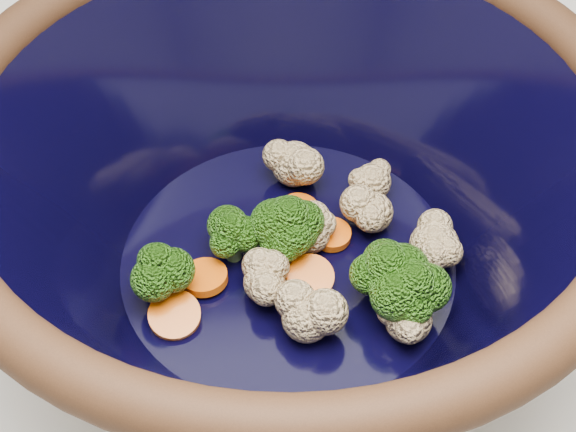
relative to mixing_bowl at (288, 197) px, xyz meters
The scene contains 2 objects.
mixing_bowl is the anchor object (origin of this frame).
vegetable_pile 0.04m from the mixing_bowl, 34.67° to the right, with size 0.21×0.17×0.05m.
Camera 1 is at (0.07, -0.35, 1.35)m, focal length 50.00 mm.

